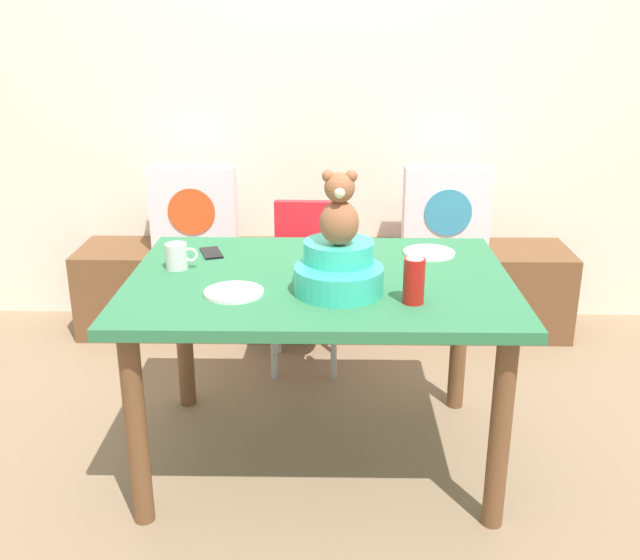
{
  "coord_description": "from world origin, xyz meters",
  "views": [
    {
      "loc": [
        0.04,
        -2.44,
        1.6
      ],
      "look_at": [
        0.0,
        0.1,
        0.69
      ],
      "focal_mm": 40.86,
      "sensor_mm": 36.0,
      "label": 1
    }
  ],
  "objects": [
    {
      "name": "pillow_floral_left",
      "position": [
        -0.67,
        1.22,
        0.68
      ],
      "size": [
        0.44,
        0.15,
        0.44
      ],
      "color": "silver",
      "rests_on": "window_bench"
    },
    {
      "name": "teddy_bear",
      "position": [
        0.07,
        -0.14,
        1.02
      ],
      "size": [
        0.13,
        0.12,
        0.25
      ],
      "color": "#9A5D3C",
      "rests_on": "infant_seat_teal"
    },
    {
      "name": "ketchup_bottle",
      "position": [
        0.31,
        -0.25,
        0.83
      ],
      "size": [
        0.07,
        0.07,
        0.18
      ],
      "color": "red",
      "rests_on": "dining_table"
    },
    {
      "name": "coffee_mug",
      "position": [
        -0.52,
        0.08,
        0.79
      ],
      "size": [
        0.12,
        0.08,
        0.09
      ],
      "color": "silver",
      "rests_on": "dining_table"
    },
    {
      "name": "cell_phone",
      "position": [
        -0.43,
        0.26,
        0.74
      ],
      "size": [
        0.11,
        0.16,
        0.01
      ],
      "primitive_type": "cube",
      "rotation": [
        0.0,
        0.0,
        0.33
      ],
      "color": "black",
      "rests_on": "dining_table"
    },
    {
      "name": "table_fork",
      "position": [
        0.35,
        0.03,
        0.74
      ],
      "size": [
        0.04,
        0.17,
        0.01
      ],
      "primitive_type": "cube",
      "rotation": [
        0.0,
        0.0,
        2.99
      ],
      "color": "silver",
      "rests_on": "dining_table"
    },
    {
      "name": "window_bench",
      "position": [
        0.0,
        1.24,
        0.23
      ],
      "size": [
        2.6,
        0.44,
        0.46
      ],
      "primitive_type": "cube",
      "color": "brown",
      "rests_on": "ground_plane"
    },
    {
      "name": "highchair",
      "position": [
        -0.08,
        0.8,
        0.52
      ],
      "size": [
        0.34,
        0.45,
        0.79
      ],
      "color": "red",
      "rests_on": "ground_plane"
    },
    {
      "name": "ground_plane",
      "position": [
        0.0,
        0.0,
        0.0
      ],
      "size": [
        8.0,
        8.0,
        0.0
      ],
      "primitive_type": "plane",
      "color": "#8C7256"
    },
    {
      "name": "pillow_floral_right",
      "position": [
        0.63,
        1.22,
        0.68
      ],
      "size": [
        0.44,
        0.15,
        0.44
      ],
      "color": "silver",
      "rests_on": "window_bench"
    },
    {
      "name": "dinner_plate_far",
      "position": [
        0.42,
        0.27,
        0.75
      ],
      "size": [
        0.2,
        0.2,
        0.01
      ],
      "primitive_type": "cylinder",
      "color": "white",
      "rests_on": "dining_table"
    },
    {
      "name": "dining_table",
      "position": [
        0.0,
        0.0,
        0.64
      ],
      "size": [
        1.36,
        0.98,
        0.74
      ],
      "color": "#2D7247",
      "rests_on": "ground_plane"
    },
    {
      "name": "dinner_plate_near",
      "position": [
        -0.28,
        -0.18,
        0.75
      ],
      "size": [
        0.2,
        0.2,
        0.01
      ],
      "primitive_type": "cylinder",
      "color": "white",
      "rests_on": "dining_table"
    },
    {
      "name": "back_wall",
      "position": [
        0.0,
        1.51,
        1.3
      ],
      "size": [
        4.4,
        0.1,
        2.6
      ],
      "primitive_type": "cube",
      "color": "silver",
      "rests_on": "ground_plane"
    },
    {
      "name": "infant_seat_teal",
      "position": [
        0.07,
        -0.14,
        0.81
      ],
      "size": [
        0.3,
        0.33,
        0.16
      ],
      "color": "#35C0A2",
      "rests_on": "dining_table"
    }
  ]
}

